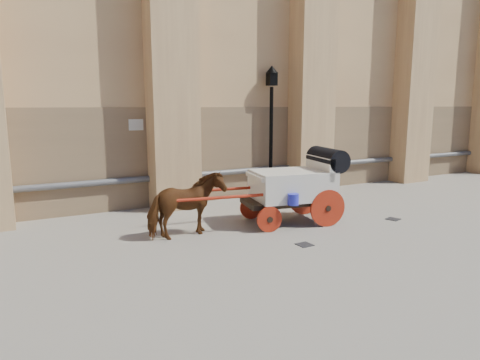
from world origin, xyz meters
TOP-DOWN VIEW (x-y plane):
  - ground at (0.00, 0.00)m, footprint 90.00×90.00m
  - horse at (-1.74, 0.66)m, footprint 1.89×1.05m
  - carriage at (1.33, 0.56)m, footprint 4.57×1.91m
  - street_lamp at (2.43, 3.66)m, footprint 0.41×0.41m
  - drain_grate_near at (0.36, -1.11)m, footprint 0.33×0.33m
  - drain_grate_far at (3.79, -0.47)m, footprint 0.40×0.40m

SIDE VIEW (x-z plane):
  - ground at x=0.00m, z-range 0.00..0.00m
  - drain_grate_near at x=0.36m, z-range 0.00..0.01m
  - drain_grate_far at x=3.79m, z-range 0.00..0.01m
  - horse at x=-1.74m, z-range 0.00..1.52m
  - carriage at x=1.33m, z-range 0.08..2.02m
  - street_lamp at x=2.43m, z-range 0.15..4.48m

